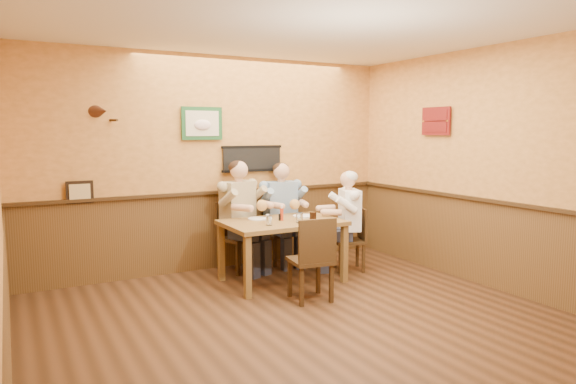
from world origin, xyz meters
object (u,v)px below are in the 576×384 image
chair_near_side (310,258)px  diner_blue_polo (281,218)px  dining_table (282,228)px  water_glass_left (269,221)px  water_glass_mid (299,218)px  hot_sauce_bottle (282,214)px  chair_right_end (349,239)px  diner_white_elder (349,226)px  pepper_shaker (280,217)px  salt_shaker (268,218)px  cola_tumbler (313,217)px  chair_back_right (281,232)px  chair_back_left (238,237)px  diner_tan_shirt (238,222)px

chair_near_side → diner_blue_polo: bearing=-98.3°
dining_table → water_glass_left: (-0.28, -0.19, 0.15)m
water_glass_mid → hot_sauce_bottle: 0.26m
chair_right_end → diner_white_elder: bearing=180.0°
dining_table → chair_right_end: size_ratio=1.70×
chair_near_side → hot_sauce_bottle: (0.06, 0.76, 0.37)m
pepper_shaker → salt_shaker: bearing=-164.3°
chair_near_side → cola_tumbler: bearing=-115.8°
diner_blue_polo → diner_white_elder: size_ratio=1.07×
cola_tumbler → hot_sauce_bottle: 0.38m
chair_right_end → chair_near_side: 1.32m
chair_right_end → diner_white_elder: (0.00, 0.00, 0.18)m
chair_right_end → diner_blue_polo: bearing=-119.2°
dining_table → water_glass_left: water_glass_left is taller
dining_table → diner_blue_polo: bearing=63.4°
chair_right_end → cola_tumbler: (-0.70, -0.23, 0.39)m
diner_white_elder → water_glass_mid: (-0.90, -0.25, 0.22)m
diner_white_elder → chair_back_right: bearing=-119.2°
chair_back_left → diner_blue_polo: diner_blue_polo is taller
dining_table → pepper_shaker: size_ratio=17.17×
chair_back_left → dining_table: bearing=-87.1°
cola_tumbler → hot_sauce_bottle: hot_sauce_bottle is taller
diner_blue_polo → pepper_shaker: 0.88m
salt_shaker → pepper_shaker: bearing=15.7°
water_glass_left → chair_near_side: bearing=-68.9°
chair_back_right → water_glass_mid: chair_back_right is taller
diner_blue_polo → water_glass_mid: size_ratio=10.42×
cola_tumbler → pepper_shaker: 0.40m
chair_near_side → pepper_shaker: chair_near_side is taller
water_glass_left → hot_sauce_bottle: (0.27, 0.21, 0.03)m
diner_white_elder → water_glass_left: 1.32m
dining_table → chair_near_side: (-0.06, -0.75, -0.20)m
cola_tumbler → water_glass_left: bearing=179.3°
pepper_shaker → chair_back_right: bearing=61.4°
salt_shaker → pepper_shaker: salt_shaker is taller
dining_table → hot_sauce_bottle: hot_sauce_bottle is taller
chair_back_left → chair_back_right: size_ratio=1.04×
chair_back_left → pepper_shaker: (0.26, -0.67, 0.34)m
diner_tan_shirt → diner_blue_polo: 0.68m
salt_shaker → pepper_shaker: size_ratio=1.20×
chair_back_right → hot_sauce_bottle: 0.95m
hot_sauce_bottle → cola_tumbler: bearing=-34.8°
diner_blue_polo → salt_shaker: bearing=-124.2°
chair_right_end → dining_table: bearing=-67.1°
dining_table → chair_back_right: chair_back_right is taller
water_glass_left → diner_blue_polo: bearing=55.6°
chair_near_side → salt_shaker: bearing=-69.7°
diner_white_elder → dining_table: bearing=-67.1°
diner_tan_shirt → diner_blue_polo: (0.67, 0.08, -0.02)m
water_glass_mid → salt_shaker: 0.38m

